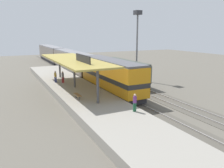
{
  "coord_description": "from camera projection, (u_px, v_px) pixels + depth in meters",
  "views": [
    {
      "loc": [
        -13.54,
        -29.25,
        8.15
      ],
      "look_at": [
        -1.38,
        -4.86,
        2.0
      ],
      "focal_mm": 36.72,
      "sensor_mm": 36.0,
      "label": 1
    }
  ],
  "objects": [
    {
      "name": "track_near",
      "position": [
        106.0,
        90.0,
        33.22
      ],
      "size": [
        3.2,
        110.0,
        0.16
      ],
      "color": "#4E4941",
      "rests_on": "ground"
    },
    {
      "name": "station_canopy",
      "position": [
        74.0,
        61.0,
        30.14
      ],
      "size": [
        5.2,
        18.0,
        4.7
      ],
      "color": "#47474C",
      "rests_on": "platform"
    },
    {
      "name": "person_boarding",
      "position": [
        55.0,
        76.0,
        33.83
      ],
      "size": [
        0.34,
        0.34,
        1.71
      ],
      "color": "navy",
      "rests_on": "platform"
    },
    {
      "name": "freight_car",
      "position": [
        123.0,
        71.0,
        37.51
      ],
      "size": [
        2.8,
        12.0,
        3.54
      ],
      "color": "#28282D",
      "rests_on": "track_far"
    },
    {
      "name": "platform_bench",
      "position": [
        78.0,
        95.0,
        25.49
      ],
      "size": [
        0.44,
        1.7,
        0.5
      ],
      "color": "#333338",
      "rests_on": "platform"
    },
    {
      "name": "track_far",
      "position": [
        133.0,
        86.0,
        35.22
      ],
      "size": [
        3.2,
        110.0,
        0.16
      ],
      "color": "#4E4941",
      "rests_on": "ground"
    },
    {
      "name": "passenger_carriage_front",
      "position": [
        72.0,
        62.0,
        46.99
      ],
      "size": [
        2.9,
        20.0,
        4.24
      ],
      "color": "#28282D",
      "rests_on": "track_near"
    },
    {
      "name": "locomotive",
      "position": [
        111.0,
        75.0,
        31.25
      ],
      "size": [
        2.93,
        14.43,
        4.44
      ],
      "color": "#28282D",
      "rests_on": "track_near"
    },
    {
      "name": "ground_plane",
      "position": [
        118.0,
        88.0,
        34.1
      ],
      "size": [
        120.0,
        120.0,
        0.0
      ],
      "primitive_type": "plane",
      "color": "#5B564C"
    },
    {
      "name": "person_waiting",
      "position": [
        63.0,
        76.0,
        33.52
      ],
      "size": [
        0.34,
        0.34,
        1.71
      ],
      "color": "maroon",
      "rests_on": "platform"
    },
    {
      "name": "person_walking",
      "position": [
        135.0,
        102.0,
        21.3
      ],
      "size": [
        0.34,
        0.34,
        1.71
      ],
      "color": "#23603D",
      "rests_on": "platform"
    },
    {
      "name": "passenger_carriage_rear",
      "position": [
        51.0,
        53.0,
        65.15
      ],
      "size": [
        2.9,
        20.0,
        4.24
      ],
      "color": "#28282D",
      "rests_on": "track_near"
    },
    {
      "name": "platform",
      "position": [
        75.0,
        90.0,
        31.12
      ],
      "size": [
        6.0,
        44.0,
        0.9
      ],
      "primitive_type": "cube",
      "color": "gray",
      "rests_on": "ground"
    },
    {
      "name": "light_mast",
      "position": [
        137.0,
        31.0,
        38.31
      ],
      "size": [
        1.1,
        1.1,
        11.7
      ],
      "color": "slate",
      "rests_on": "ground"
    }
  ]
}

